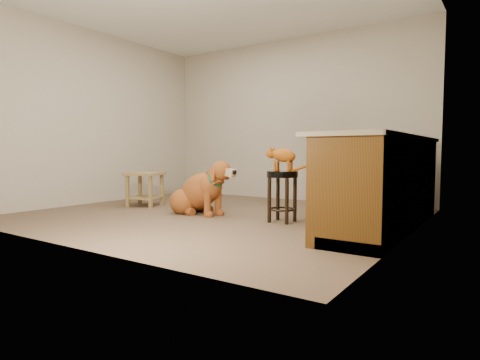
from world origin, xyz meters
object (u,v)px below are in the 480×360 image
Objects in this scene: golden_retriever at (200,193)px; tabby_kitten at (282,156)px; wood_stool at (363,185)px; side_table at (145,184)px; padded_stool at (282,186)px.

golden_retriever is 2.35× the size of tabby_kitten.
tabby_kitten is (-0.53, -1.22, 0.37)m from wood_stool.
side_table is 1.22× the size of tabby_kitten.
padded_stool is 1.33m from wood_stool.
side_table is at bearing -179.92° from golden_retriever.
padded_stool is at bearing -1.96° from side_table.
golden_retriever is (-1.64, -1.29, -0.09)m from wood_stool.
wood_stool is at bearing 66.97° from padded_stool.
tabby_kitten is at bearing -1.95° from side_table.
side_table is 2.30m from tabby_kitten.
wood_stool is at bearing 45.65° from golden_retriever.
tabby_kitten is at bearing 11.02° from golden_retriever.
wood_stool reaches higher than side_table.
golden_retriever is (1.15, -0.15, -0.05)m from side_table.
side_table is 1.16m from golden_retriever.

